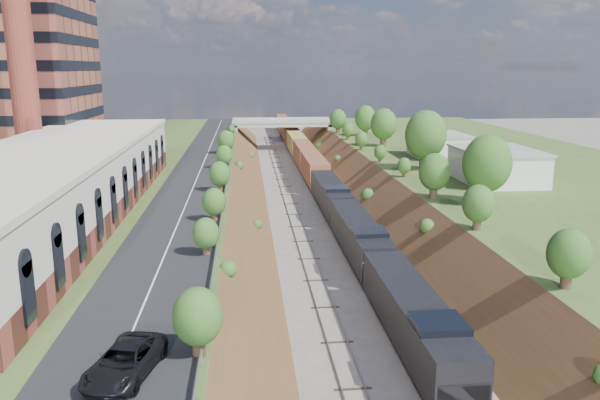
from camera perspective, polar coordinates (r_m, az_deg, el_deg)
The scene contains 17 objects.
platform_left at distance 85.44m, azimuth -21.59°, elevation 0.37°, with size 44.00×180.00×5.00m, color #3A5523.
platform_right at distance 92.09m, azimuth 21.86°, elevation 1.20°, with size 44.00×180.00×5.00m, color #3A5523.
embankment_left at distance 82.56m, azimuth -6.63°, elevation -0.99°, with size 7.07×180.00×7.07m, color brown.
embankment_right at distance 84.91m, azimuth 8.38°, elevation -0.65°, with size 7.07×180.00×7.07m, color brown.
rail_left_track at distance 82.76m, azimuth -0.81°, elevation -0.80°, with size 1.58×180.00×0.18m, color gray.
rail_right_track at distance 83.32m, azimuth 2.76°, elevation -0.72°, with size 1.58×180.00×0.18m, color gray.
road at distance 81.75m, azimuth -9.88°, elevation 2.39°, with size 8.00×180.00×0.10m, color black.
guardrail at distance 81.24m, azimuth -7.02°, elevation 2.78°, with size 0.10×171.00×0.70m.
commercial_building at distance 62.21m, azimuth -23.10°, elevation 1.52°, with size 14.30×62.30×7.00m.
smokestack at distance 81.02m, azimuth -25.85°, elevation 15.43°, with size 3.20×3.20×40.00m, color brown.
overpass at distance 143.21m, azimuth -1.76°, elevation 6.94°, with size 24.50×8.30×7.40m.
white_building_near at distance 80.13m, azimuth 18.63°, elevation 3.11°, with size 9.00×12.00×4.00m, color silver.
white_building_far at distance 100.27m, azimuth 13.32°, elevation 5.16°, with size 8.00×10.00×3.60m, color silver.
tree_right_large at distance 66.32m, azimuth 17.78°, elevation 3.36°, with size 5.25×5.25×7.61m.
tree_left_crest at distance 42.19m, azimuth -9.02°, elevation -4.65°, with size 2.45×2.45×3.55m.
freight_train at distance 114.36m, azimuth 0.50°, elevation 4.35°, with size 3.24×164.39×4.78m.
suv at distance 30.15m, azimuth -16.72°, elevation -14.85°, with size 2.55×5.53×1.54m, color black.
Camera 1 is at (-8.95, -20.18, 19.60)m, focal length 35.00 mm.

